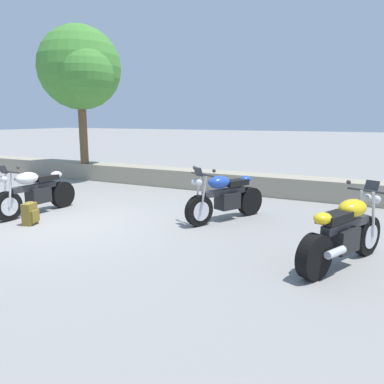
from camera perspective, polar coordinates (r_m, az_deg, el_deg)
The scene contains 7 objects.
ground_plane at distance 8.09m, azimuth -18.52°, elevation -4.58°, with size 120.00×120.00×0.00m, color gray.
stone_wall at distance 11.80m, azimuth -1.83°, elevation 2.17°, with size 36.00×0.80×0.55m, color gray.
motorcycle_white_near_left at distance 9.07m, azimuth -22.71°, elevation -0.05°, with size 0.67×2.07×1.18m.
motorcycle_blue_centre at distance 7.85m, azimuth 5.01°, elevation -0.85°, with size 1.09×1.93×1.18m.
motorcycle_yellow_far_right at distance 5.84m, azimuth 22.16°, elevation -5.83°, with size 1.06×1.95×1.18m.
rider_backpack at distance 8.23m, azimuth -23.40°, elevation -2.91°, with size 0.32×0.34×0.47m.
leafy_tree_far_left at distance 13.59m, azimuth -16.52°, elevation 17.40°, with size 2.89×2.76×4.60m.
Camera 1 is at (5.63, -5.40, 2.10)m, focal length 35.12 mm.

